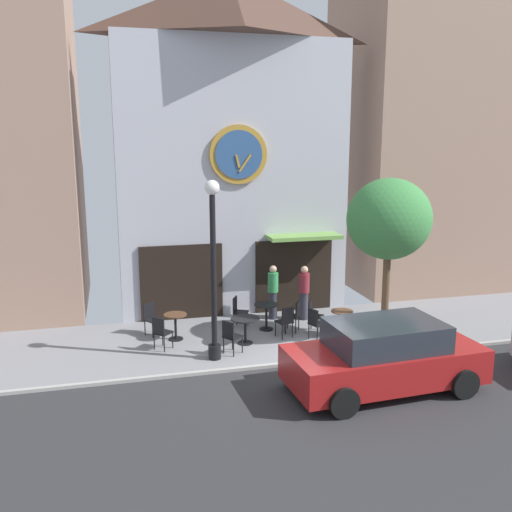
{
  "coord_description": "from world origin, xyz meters",
  "views": [
    {
      "loc": [
        -4.63,
        -12.22,
        5.44
      ],
      "look_at": [
        -0.96,
        2.17,
        2.31
      ],
      "focal_mm": 39.3,
      "sensor_mm": 36.0,
      "label": 1
    }
  ],
  "objects_px": {
    "cafe_chair_mid_row": "(313,314)",
    "cafe_chair_outer": "(286,320)",
    "cafe_table_rightmost": "(342,320)",
    "street_tree": "(389,220)",
    "cafe_chair_facing_wall": "(294,314)",
    "cafe_chair_by_entrance": "(316,322)",
    "street_lamp": "(213,271)",
    "cafe_chair_curbside": "(151,316)",
    "cafe_chair_corner": "(238,310)",
    "cafe_chair_facing_street": "(231,335)",
    "cafe_table_leftmost": "(245,325)",
    "cafe_table_center_left": "(175,323)",
    "pedestrian_green": "(273,291)",
    "parked_car_red": "(384,357)",
    "pedestrian_maroon": "(304,292)",
    "cafe_table_near_curb": "(266,312)",
    "cafe_chair_left_end": "(161,331)"
  },
  "relations": [
    {
      "from": "cafe_table_rightmost",
      "to": "cafe_chair_facing_wall",
      "type": "height_order",
      "value": "cafe_chair_facing_wall"
    },
    {
      "from": "cafe_table_leftmost",
      "to": "cafe_chair_corner",
      "type": "xyz_separation_m",
      "value": [
        0.11,
        1.38,
        -0.01
      ]
    },
    {
      "from": "street_tree",
      "to": "cafe_table_center_left",
      "type": "bearing_deg",
      "value": 165.2
    },
    {
      "from": "cafe_chair_curbside",
      "to": "parked_car_red",
      "type": "bearing_deg",
      "value": -45.84
    },
    {
      "from": "cafe_chair_mid_row",
      "to": "parked_car_red",
      "type": "relative_size",
      "value": 0.2
    },
    {
      "from": "cafe_table_leftmost",
      "to": "cafe_chair_mid_row",
      "type": "relative_size",
      "value": 0.87
    },
    {
      "from": "cafe_chair_facing_wall",
      "to": "cafe_chair_by_entrance",
      "type": "distance_m",
      "value": 0.89
    },
    {
      "from": "cafe_chair_by_entrance",
      "to": "pedestrian_maroon",
      "type": "bearing_deg",
      "value": 80.92
    },
    {
      "from": "street_lamp",
      "to": "cafe_chair_mid_row",
      "type": "relative_size",
      "value": 4.98
    },
    {
      "from": "cafe_table_leftmost",
      "to": "cafe_chair_outer",
      "type": "height_order",
      "value": "cafe_chair_outer"
    },
    {
      "from": "cafe_chair_facing_street",
      "to": "cafe_chair_by_entrance",
      "type": "bearing_deg",
      "value": 9.92
    },
    {
      "from": "cafe_chair_outer",
      "to": "pedestrian_green",
      "type": "relative_size",
      "value": 0.54
    },
    {
      "from": "cafe_chair_facing_wall",
      "to": "pedestrian_green",
      "type": "relative_size",
      "value": 0.54
    },
    {
      "from": "cafe_chair_facing_wall",
      "to": "parked_car_red",
      "type": "relative_size",
      "value": 0.2
    },
    {
      "from": "parked_car_red",
      "to": "street_tree",
      "type": "bearing_deg",
      "value": 62.96
    },
    {
      "from": "cafe_table_leftmost",
      "to": "cafe_chair_curbside",
      "type": "bearing_deg",
      "value": 150.45
    },
    {
      "from": "cafe_table_near_curb",
      "to": "cafe_chair_left_end",
      "type": "distance_m",
      "value": 3.2
    },
    {
      "from": "street_tree",
      "to": "cafe_table_leftmost",
      "type": "bearing_deg",
      "value": 169.6
    },
    {
      "from": "cafe_chair_left_end",
      "to": "cafe_table_center_left",
      "type": "bearing_deg",
      "value": 56.54
    },
    {
      "from": "cafe_table_center_left",
      "to": "cafe_chair_facing_street",
      "type": "distance_m",
      "value": 1.9
    },
    {
      "from": "cafe_table_near_curb",
      "to": "cafe_chair_left_end",
      "type": "bearing_deg",
      "value": -164.59
    },
    {
      "from": "cafe_table_rightmost",
      "to": "cafe_chair_outer",
      "type": "height_order",
      "value": "cafe_chair_outer"
    },
    {
      "from": "street_lamp",
      "to": "cafe_table_rightmost",
      "type": "bearing_deg",
      "value": 10.99
    },
    {
      "from": "cafe_chair_facing_wall",
      "to": "cafe_chair_by_entrance",
      "type": "height_order",
      "value": "same"
    },
    {
      "from": "cafe_chair_mid_row",
      "to": "pedestrian_green",
      "type": "relative_size",
      "value": 0.54
    },
    {
      "from": "cafe_table_leftmost",
      "to": "street_tree",
      "type": "bearing_deg",
      "value": -10.4
    },
    {
      "from": "pedestrian_green",
      "to": "cafe_chair_mid_row",
      "type": "bearing_deg",
      "value": -60.43
    },
    {
      "from": "street_lamp",
      "to": "cafe_chair_curbside",
      "type": "bearing_deg",
      "value": 122.54
    },
    {
      "from": "cafe_chair_mid_row",
      "to": "cafe_chair_outer",
      "type": "bearing_deg",
      "value": -160.09
    },
    {
      "from": "cafe_chair_facing_wall",
      "to": "cafe_table_near_curb",
      "type": "bearing_deg",
      "value": 154.8
    },
    {
      "from": "street_tree",
      "to": "cafe_chair_mid_row",
      "type": "xyz_separation_m",
      "value": [
        -1.63,
        1.16,
        -2.81
      ]
    },
    {
      "from": "cafe_chair_facing_wall",
      "to": "cafe_table_rightmost",
      "type": "bearing_deg",
      "value": -32.0
    },
    {
      "from": "cafe_chair_facing_wall",
      "to": "pedestrian_maroon",
      "type": "relative_size",
      "value": 0.54
    },
    {
      "from": "cafe_chair_curbside",
      "to": "pedestrian_maroon",
      "type": "height_order",
      "value": "pedestrian_maroon"
    },
    {
      "from": "cafe_table_center_left",
      "to": "cafe_chair_facing_wall",
      "type": "distance_m",
      "value": 3.38
    },
    {
      "from": "cafe_chair_mid_row",
      "to": "street_lamp",
      "type": "bearing_deg",
      "value": -156.96
    },
    {
      "from": "pedestrian_green",
      "to": "cafe_chair_outer",
      "type": "bearing_deg",
      "value": -94.3
    },
    {
      "from": "cafe_table_center_left",
      "to": "cafe_chair_left_end",
      "type": "xyz_separation_m",
      "value": [
        -0.45,
        -0.68,
        0.04
      ]
    },
    {
      "from": "cafe_table_rightmost",
      "to": "cafe_chair_left_end",
      "type": "relative_size",
      "value": 0.83
    },
    {
      "from": "pedestrian_maroon",
      "to": "cafe_table_near_curb",
      "type": "bearing_deg",
      "value": -154.96
    },
    {
      "from": "cafe_chair_facing_street",
      "to": "pedestrian_green",
      "type": "height_order",
      "value": "pedestrian_green"
    },
    {
      "from": "cafe_table_rightmost",
      "to": "cafe_chair_mid_row",
      "type": "bearing_deg",
      "value": 136.34
    },
    {
      "from": "cafe_table_rightmost",
      "to": "cafe_chair_mid_row",
      "type": "relative_size",
      "value": 0.83
    },
    {
      "from": "pedestrian_green",
      "to": "pedestrian_maroon",
      "type": "distance_m",
      "value": 0.95
    },
    {
      "from": "cafe_chair_corner",
      "to": "cafe_chair_facing_street",
      "type": "xyz_separation_m",
      "value": [
        -0.65,
        -2.03,
        0.0
      ]
    },
    {
      "from": "cafe_chair_facing_street",
      "to": "pedestrian_maroon",
      "type": "xyz_separation_m",
      "value": [
        2.74,
        2.23,
        0.33
      ]
    },
    {
      "from": "pedestrian_green",
      "to": "cafe_chair_by_entrance",
      "type": "bearing_deg",
      "value": -73.91
    },
    {
      "from": "cafe_chair_left_end",
      "to": "cafe_chair_corner",
      "type": "relative_size",
      "value": 1.0
    },
    {
      "from": "cafe_chair_left_end",
      "to": "pedestrian_green",
      "type": "relative_size",
      "value": 0.54
    },
    {
      "from": "cafe_table_center_left",
      "to": "cafe_table_near_curb",
      "type": "bearing_deg",
      "value": 3.69
    }
  ]
}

